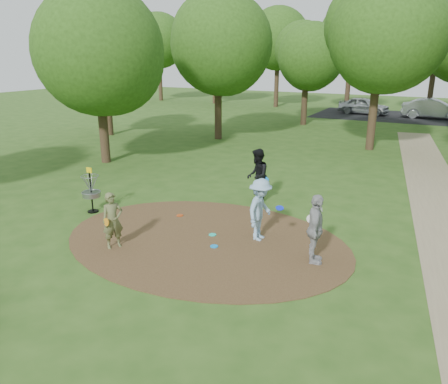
% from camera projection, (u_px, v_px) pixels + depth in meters
% --- Properties ---
extents(ground, '(100.00, 100.00, 0.00)m').
position_uv_depth(ground, '(205.00, 240.00, 12.47)').
color(ground, '#2D5119').
rests_on(ground, ground).
extents(dirt_clearing, '(8.40, 8.40, 0.02)m').
position_uv_depth(dirt_clearing, '(205.00, 240.00, 12.46)').
color(dirt_clearing, '#47301C').
rests_on(dirt_clearing, ground).
extents(parking_lot, '(14.00, 8.00, 0.01)m').
position_uv_depth(parking_lot, '(400.00, 117.00, 37.01)').
color(parking_lot, black).
rests_on(parking_lot, ground).
extents(player_observer_with_disc, '(0.62, 0.68, 1.57)m').
position_uv_depth(player_observer_with_disc, '(113.00, 221.00, 11.75)').
color(player_observer_with_disc, '#5D6339').
rests_on(player_observer_with_disc, ground).
extents(player_throwing_with_disc, '(1.07, 1.18, 1.80)m').
position_uv_depth(player_throwing_with_disc, '(260.00, 210.00, 12.24)').
color(player_throwing_with_disc, '#8CB2D2').
rests_on(player_throwing_with_disc, ground).
extents(player_walking_with_disc, '(1.00, 1.13, 1.94)m').
position_uv_depth(player_walking_with_disc, '(257.00, 176.00, 15.36)').
color(player_walking_with_disc, black).
rests_on(player_walking_with_disc, ground).
extents(player_waiting_with_disc, '(0.69, 1.14, 1.81)m').
position_uv_depth(player_waiting_with_disc, '(315.00, 229.00, 10.85)').
color(player_waiting_with_disc, '#9D9C9F').
rests_on(player_waiting_with_disc, ground).
extents(disc_ground_cyan, '(0.22, 0.22, 0.02)m').
position_uv_depth(disc_ground_cyan, '(212.00, 235.00, 12.75)').
color(disc_ground_cyan, '#1AD5BB').
rests_on(disc_ground_cyan, dirt_clearing).
extents(disc_ground_blue, '(0.22, 0.22, 0.02)m').
position_uv_depth(disc_ground_blue, '(214.00, 246.00, 11.98)').
color(disc_ground_blue, '#0D8EEC').
rests_on(disc_ground_blue, dirt_clearing).
extents(disc_ground_red, '(0.22, 0.22, 0.02)m').
position_uv_depth(disc_ground_red, '(180.00, 215.00, 14.28)').
color(disc_ground_red, '#B43B12').
rests_on(disc_ground_red, dirt_clearing).
extents(car_left, '(4.55, 2.38, 1.48)m').
position_uv_depth(car_left, '(364.00, 106.00, 38.29)').
color(car_left, '#A9AEB1').
rests_on(car_left, ground).
extents(car_right, '(4.93, 1.85, 1.61)m').
position_uv_depth(car_right, '(433.00, 109.00, 35.61)').
color(car_right, '#999CA0').
rests_on(car_right, ground).
extents(disc_golf_basket, '(0.63, 0.63, 1.54)m').
position_uv_depth(disc_golf_basket, '(91.00, 187.00, 14.42)').
color(disc_golf_basket, black).
rests_on(disc_golf_basket, ground).
extents(tree_ring, '(36.55, 45.28, 9.21)m').
position_uv_depth(tree_ring, '(365.00, 48.00, 17.58)').
color(tree_ring, '#332316').
rests_on(tree_ring, ground).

